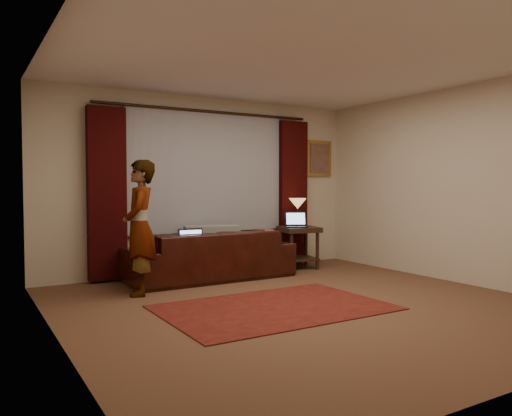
{
  "coord_description": "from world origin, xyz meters",
  "views": [
    {
      "loc": [
        -3.17,
        -4.31,
        1.29
      ],
      "look_at": [
        0.1,
        1.2,
        1.0
      ],
      "focal_mm": 35.0,
      "sensor_mm": 36.0,
      "label": 1
    }
  ],
  "objects": [
    {
      "name": "picture_frame",
      "position": [
        2.1,
        2.47,
        1.75
      ],
      "size": [
        0.5,
        0.04,
        0.6
      ],
      "primitive_type": "cube",
      "color": "#BA8C3E",
      "rests_on": "wall_back"
    },
    {
      "name": "sheer_curtain",
      "position": [
        0.0,
        2.44,
        1.5
      ],
      "size": [
        2.5,
        0.05,
        1.8
      ],
      "primitive_type": "cube",
      "color": "#97979D",
      "rests_on": "wall_back"
    },
    {
      "name": "person",
      "position": [
        -1.36,
        1.41,
        0.8
      ],
      "size": [
        0.61,
        0.61,
        1.59
      ],
      "primitive_type": "imported",
      "rotation": [
        0.0,
        0.0,
        -1.95
      ],
      "color": "gray",
      "rests_on": "floor"
    },
    {
      "name": "curtain_rod",
      "position": [
        0.0,
        2.39,
        2.38
      ],
      "size": [
        0.04,
        0.04,
        3.4
      ],
      "primitive_type": "cylinder",
      "color": "black",
      "rests_on": "wall_back"
    },
    {
      "name": "sofa",
      "position": [
        -0.22,
        1.89,
        0.46
      ],
      "size": [
        2.3,
        1.02,
        0.92
      ],
      "primitive_type": "imported",
      "rotation": [
        0.0,
        0.0,
        3.15
      ],
      "color": "black",
      "rests_on": "floor"
    },
    {
      "name": "ceiling",
      "position": [
        0.0,
        0.0,
        2.6
      ],
      "size": [
        5.0,
        5.0,
        0.02
      ],
      "primitive_type": "cube",
      "color": "silver",
      "rests_on": "ground"
    },
    {
      "name": "wall_right",
      "position": [
        2.5,
        0.0,
        1.3
      ],
      "size": [
        0.02,
        5.0,
        2.6
      ],
      "primitive_type": "cube",
      "color": "beige",
      "rests_on": "ground"
    },
    {
      "name": "floor",
      "position": [
        0.0,
        0.0,
        -0.01
      ],
      "size": [
        5.0,
        5.0,
        0.01
      ],
      "primitive_type": "cube",
      "color": "brown",
      "rests_on": "ground"
    },
    {
      "name": "laptop_sofa",
      "position": [
        -0.54,
        1.73,
        0.58
      ],
      "size": [
        0.37,
        0.4,
        0.24
      ],
      "primitive_type": null,
      "rotation": [
        0.0,
        0.0,
        -0.11
      ],
      "color": "black",
      "rests_on": "sofa"
    },
    {
      "name": "clothing_pile",
      "position": [
        0.59,
        1.75,
        0.56
      ],
      "size": [
        0.55,
        0.49,
        0.2
      ],
      "primitive_type": "ellipsoid",
      "rotation": [
        0.0,
        0.0,
        -0.33
      ],
      "color": "brown",
      "rests_on": "sofa"
    },
    {
      "name": "wall_left",
      "position": [
        -2.5,
        0.0,
        1.3
      ],
      "size": [
        0.02,
        5.0,
        2.6
      ],
      "primitive_type": "cube",
      "color": "beige",
      "rests_on": "ground"
    },
    {
      "name": "tiffany_lamp",
      "position": [
        1.39,
        2.09,
        0.87
      ],
      "size": [
        0.29,
        0.29,
        0.44
      ],
      "primitive_type": null,
      "rotation": [
        0.0,
        0.0,
        -0.03
      ],
      "color": "olive",
      "rests_on": "end_table"
    },
    {
      "name": "drape_right",
      "position": [
        1.5,
        2.39,
        1.18
      ],
      "size": [
        0.5,
        0.14,
        2.3
      ],
      "primitive_type": "cube",
      "color": "black",
      "rests_on": "floor"
    },
    {
      "name": "end_table",
      "position": [
        1.36,
        2.0,
        0.32
      ],
      "size": [
        0.67,
        0.67,
        0.65
      ],
      "primitive_type": "cube",
      "rotation": [
        0.0,
        0.0,
        -0.22
      ],
      "color": "black",
      "rests_on": "floor"
    },
    {
      "name": "area_rug",
      "position": [
        -0.36,
        0.05,
        0.01
      ],
      "size": [
        2.36,
        1.58,
        0.01
      ],
      "primitive_type": "cube",
      "rotation": [
        0.0,
        0.0,
        0.01
      ],
      "color": "maroon",
      "rests_on": "floor"
    },
    {
      "name": "laptop_table",
      "position": [
        1.27,
        1.95,
        0.77
      ],
      "size": [
        0.46,
        0.47,
        0.24
      ],
      "primitive_type": null,
      "rotation": [
        0.0,
        0.0,
        -0.49
      ],
      "color": "black",
      "rests_on": "end_table"
    },
    {
      "name": "throw_blanket",
      "position": [
        -0.11,
        2.08,
        0.93
      ],
      "size": [
        0.82,
        0.5,
        0.09
      ],
      "primitive_type": "cube",
      "rotation": [
        0.0,
        0.0,
        -0.27
      ],
      "color": "gray",
      "rests_on": "sofa"
    },
    {
      "name": "wall_back",
      "position": [
        0.0,
        2.5,
        1.3
      ],
      "size": [
        5.0,
        0.02,
        2.6
      ],
      "primitive_type": "cube",
      "color": "beige",
      "rests_on": "ground"
    },
    {
      "name": "drape_left",
      "position": [
        -1.5,
        2.39,
        1.18
      ],
      "size": [
        0.5,
        0.14,
        2.3
      ],
      "primitive_type": "cube",
      "color": "black",
      "rests_on": "floor"
    }
  ]
}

